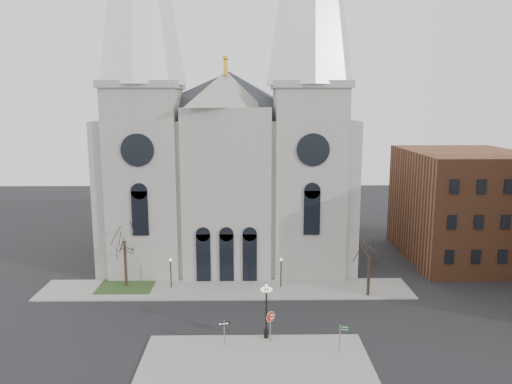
{
  "coord_description": "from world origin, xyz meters",
  "views": [
    {
      "loc": [
        2.49,
        -40.44,
        20.08
      ],
      "look_at": [
        3.22,
        8.0,
        11.34
      ],
      "focal_mm": 35.0,
      "sensor_mm": 36.0,
      "label": 1
    }
  ],
  "objects_px": {
    "one_way_sign": "(224,328)",
    "street_name_sign": "(341,336)",
    "stop_sign": "(270,320)",
    "globe_lamp": "(266,304)"
  },
  "relations": [
    {
      "from": "globe_lamp",
      "to": "street_name_sign",
      "type": "relative_size",
      "value": 2.01
    },
    {
      "from": "street_name_sign",
      "to": "stop_sign",
      "type": "bearing_deg",
      "value": 171.39
    },
    {
      "from": "globe_lamp",
      "to": "stop_sign",
      "type": "bearing_deg",
      "value": -63.52
    },
    {
      "from": "stop_sign",
      "to": "street_name_sign",
      "type": "height_order",
      "value": "stop_sign"
    },
    {
      "from": "stop_sign",
      "to": "one_way_sign",
      "type": "relative_size",
      "value": 1.25
    },
    {
      "from": "stop_sign",
      "to": "one_way_sign",
      "type": "distance_m",
      "value": 3.93
    },
    {
      "from": "globe_lamp",
      "to": "street_name_sign",
      "type": "xyz_separation_m",
      "value": [
        5.91,
        -2.68,
        -1.62
      ]
    },
    {
      "from": "one_way_sign",
      "to": "street_name_sign",
      "type": "xyz_separation_m",
      "value": [
        9.44,
        -1.43,
        -0.06
      ]
    },
    {
      "from": "globe_lamp",
      "to": "street_name_sign",
      "type": "height_order",
      "value": "globe_lamp"
    },
    {
      "from": "stop_sign",
      "to": "globe_lamp",
      "type": "bearing_deg",
      "value": 98.63
    }
  ]
}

